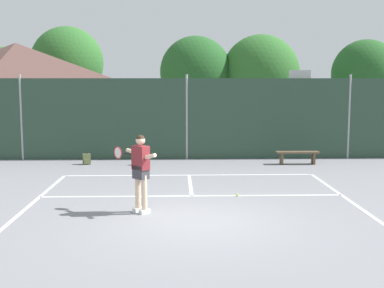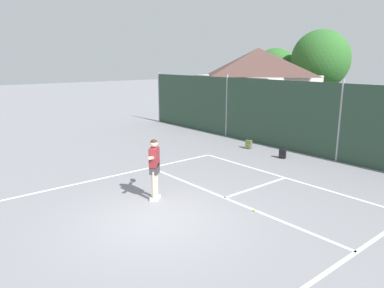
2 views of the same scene
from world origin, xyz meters
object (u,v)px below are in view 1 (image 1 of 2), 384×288
at_px(tennis_player, 140,166).
at_px(courtside_bench, 298,155).
at_px(basketball_hoop, 299,100).
at_px(backpack_olive, 87,159).
at_px(backpack_black, 142,160).
at_px(tennis_ball, 237,195).

relative_size(tennis_player, courtside_bench, 1.16).
height_order(basketball_hoop, courtside_bench, basketball_hoop).
distance_m(backpack_olive, courtside_bench, 7.89).
bearing_deg(backpack_black, courtside_bench, -0.15).
bearing_deg(tennis_ball, backpack_black, 119.42).
distance_m(basketball_hoop, backpack_olive, 9.10).
height_order(backpack_olive, backpack_black, same).
bearing_deg(courtside_bench, tennis_player, -128.35).
bearing_deg(basketball_hoop, backpack_olive, -164.45).
height_order(tennis_ball, backpack_olive, backpack_olive).
bearing_deg(backpack_olive, courtside_bench, -1.45).
bearing_deg(basketball_hoop, courtside_bench, -103.90).
relative_size(backpack_olive, backpack_black, 1.00).
bearing_deg(tennis_ball, courtside_bench, 60.84).
height_order(backpack_olive, courtside_bench, courtside_bench).
distance_m(tennis_player, backpack_black, 6.88).
bearing_deg(backpack_black, tennis_player, -86.44).
height_order(tennis_player, tennis_ball, tennis_player).
xyz_separation_m(basketball_hoop, tennis_player, (-6.01, -9.36, -1.20)).
relative_size(tennis_player, backpack_black, 4.01).
relative_size(basketball_hoop, backpack_black, 7.67).
xyz_separation_m(tennis_player, courtside_bench, (5.37, 6.79, -0.75)).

